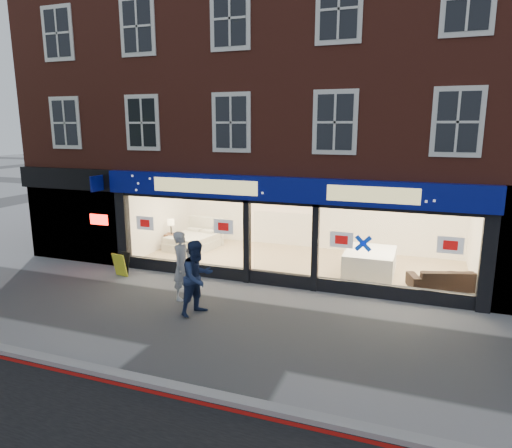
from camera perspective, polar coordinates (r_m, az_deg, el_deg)
The scene contains 12 objects.
ground at distance 11.19m, azimuth -1.76°, elevation -12.74°, with size 120.00×120.00×0.00m, color gray.
kerb_line at distance 8.74m, azimuth -9.89°, elevation -20.61°, with size 60.00×0.10×0.01m, color #8C0A07.
kerb_stone at distance 8.86m, azimuth -9.22°, elevation -19.69°, with size 60.00×0.25×0.12m, color gray.
showroom_floor at distance 15.84m, azimuth 5.36°, elevation -4.98°, with size 11.00×4.50×0.10m, color tan.
building at distance 16.89m, azimuth 7.33°, elevation 18.76°, with size 19.00×8.26×10.30m.
display_bed at distance 17.68m, azimuth -7.76°, elevation -2.02°, with size 1.80×2.10×1.07m.
bedside_table at distance 17.84m, azimuth -10.49°, elevation -2.08°, with size 0.45×0.45×0.55m, color brown.
mattress_stack at distance 14.95m, azimuth 14.04°, elevation -4.64°, with size 1.51×1.91×0.75m.
sofa at distance 14.32m, azimuth 22.48°, elevation -6.34°, with size 2.00×0.78×0.58m, color black.
a_board at distance 15.22m, azimuth -16.46°, elevation -4.85°, with size 0.50×0.32×0.77m, color gold.
pedestrian_grey at distance 12.73m, azimuth -9.21°, elevation -5.13°, with size 0.70×0.46×1.91m, color #A7A9AE.
pedestrian_blue at distance 11.67m, azimuth -7.33°, elevation -6.65°, with size 0.94×0.73×1.93m, color #1B284C.
Camera 1 is at (3.81, -9.40, 4.72)m, focal length 32.00 mm.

